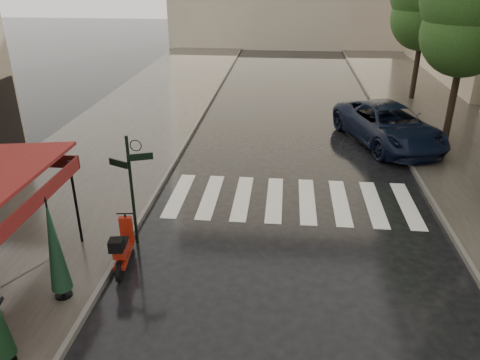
# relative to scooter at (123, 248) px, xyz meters

# --- Properties ---
(ground) EXTENTS (120.00, 120.00, 0.00)m
(ground) POSITION_rel_scooter_xyz_m (1.19, -1.91, -0.54)
(ground) COLOR black
(ground) RESTS_ON ground
(sidewalk_near) EXTENTS (6.00, 60.00, 0.12)m
(sidewalk_near) POSITION_rel_scooter_xyz_m (-3.31, 10.09, -0.48)
(sidewalk_near) COLOR #38332D
(sidewalk_near) RESTS_ON ground
(sidewalk_far) EXTENTS (5.50, 60.00, 0.12)m
(sidewalk_far) POSITION_rel_scooter_xyz_m (11.44, 10.09, -0.48)
(sidewalk_far) COLOR #38332D
(sidewalk_far) RESTS_ON ground
(curb_near) EXTENTS (0.12, 60.00, 0.16)m
(curb_near) POSITION_rel_scooter_xyz_m (-0.26, 10.09, -0.47)
(curb_near) COLOR #595651
(curb_near) RESTS_ON ground
(curb_far) EXTENTS (0.12, 60.00, 0.16)m
(curb_far) POSITION_rel_scooter_xyz_m (8.64, 10.09, -0.47)
(curb_far) COLOR #595651
(curb_far) RESTS_ON ground
(crosswalk) EXTENTS (7.85, 3.20, 0.01)m
(crosswalk) POSITION_rel_scooter_xyz_m (4.16, 4.09, -0.54)
(crosswalk) COLOR silver
(crosswalk) RESTS_ON ground
(signpost) EXTENTS (1.17, 0.29, 3.10)m
(signpost) POSITION_rel_scooter_xyz_m (-0.00, 1.09, 1.29)
(signpost) COLOR black
(signpost) RESTS_ON ground
(tree_mid) EXTENTS (3.80, 3.80, 8.34)m
(tree_mid) POSITION_rel_scooter_xyz_m (10.69, 10.09, 5.05)
(tree_mid) COLOR black
(tree_mid) RESTS_ON sidewalk_far
(scooter) EXTENTS (0.57, 1.78, 1.17)m
(scooter) POSITION_rel_scooter_xyz_m (0.00, 0.00, 0.00)
(scooter) COLOR black
(scooter) RESTS_ON ground
(parked_car) EXTENTS (4.51, 6.51, 1.65)m
(parked_car) POSITION_rel_scooter_xyz_m (8.19, 9.76, 0.28)
(parked_car) COLOR black
(parked_car) RESTS_ON ground
(parasol_back) EXTENTS (0.46, 0.46, 2.47)m
(parasol_back) POSITION_rel_scooter_xyz_m (-0.94, -1.41, 0.91)
(parasol_back) COLOR black
(parasol_back) RESTS_ON sidewalk_near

